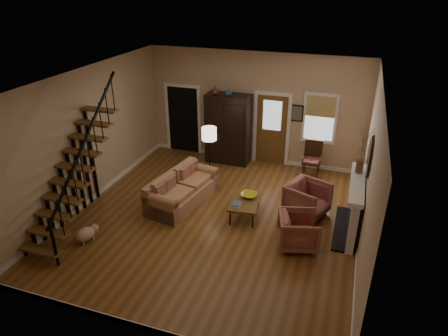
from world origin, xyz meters
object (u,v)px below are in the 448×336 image
(floor_lamp, at_px, (210,158))
(side_chair, at_px, (312,160))
(coffee_table, at_px, (245,207))
(armchair_left, at_px, (298,231))
(sofa, at_px, (183,189))
(armchair_right, at_px, (307,200))
(armoire, at_px, (228,129))

(floor_lamp, bearing_deg, side_chair, 31.27)
(coffee_table, distance_m, armchair_left, 1.60)
(coffee_table, height_order, armchair_left, armchair_left)
(sofa, bearing_deg, armchair_left, -5.98)
(coffee_table, bearing_deg, side_chair, 65.12)
(side_chair, bearing_deg, floor_lamp, -148.73)
(armchair_right, distance_m, floor_lamp, 2.78)
(floor_lamp, distance_m, side_chair, 2.95)
(coffee_table, distance_m, floor_lamp, 1.80)
(armoire, height_order, coffee_table, armoire)
(armchair_right, xyz_separation_m, floor_lamp, (-2.68, 0.58, 0.44))
(armchair_left, bearing_deg, armoire, 21.92)
(armoire, bearing_deg, side_chair, -4.48)
(armoire, relative_size, floor_lamp, 1.24)
(side_chair, bearing_deg, armchair_right, -85.11)
(armoire, height_order, side_chair, armoire)
(floor_lamp, bearing_deg, armoire, 91.63)
(floor_lamp, bearing_deg, coffee_table, -39.95)
(armoire, distance_m, floor_lamp, 1.73)
(sofa, height_order, floor_lamp, floor_lamp)
(sofa, xyz_separation_m, side_chair, (2.84, 2.54, 0.12))
(side_chair, bearing_deg, sofa, -138.23)
(armchair_left, relative_size, floor_lamp, 0.49)
(armoire, height_order, sofa, armoire)
(sofa, bearing_deg, side_chair, 51.41)
(coffee_table, distance_m, side_chair, 2.88)
(armoire, distance_m, armchair_right, 3.63)
(armoire, bearing_deg, armchair_left, -52.71)
(sofa, bearing_deg, coffee_table, 7.44)
(sofa, xyz_separation_m, coffee_table, (1.64, -0.06, -0.17))
(sofa, xyz_separation_m, armchair_left, (3.02, -0.85, -0.01))
(armchair_left, distance_m, side_chair, 3.39)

